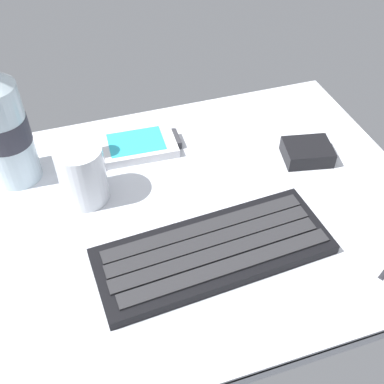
{
  "coord_description": "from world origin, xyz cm",
  "views": [
    {
      "loc": [
        -13.59,
        -41.81,
        46.3
      ],
      "look_at": [
        0.0,
        0.0,
        3.0
      ],
      "focal_mm": 43.79,
      "sensor_mm": 36.0,
      "label": 1
    }
  ],
  "objects_px": {
    "keyboard": "(216,250)",
    "water_bottle": "(2,126)",
    "charger_block": "(307,152)",
    "handheld_device": "(137,145)",
    "juice_cup": "(83,176)"
  },
  "relations": [
    {
      "from": "handheld_device",
      "to": "water_bottle",
      "type": "xyz_separation_m",
      "value": [
        -0.18,
        -0.01,
        0.08
      ]
    },
    {
      "from": "handheld_device",
      "to": "juice_cup",
      "type": "distance_m",
      "value": 0.13
    },
    {
      "from": "keyboard",
      "to": "water_bottle",
      "type": "height_order",
      "value": "water_bottle"
    },
    {
      "from": "keyboard",
      "to": "juice_cup",
      "type": "relative_size",
      "value": 3.48
    },
    {
      "from": "keyboard",
      "to": "juice_cup",
      "type": "xyz_separation_m",
      "value": [
        -0.14,
        0.15,
        0.03
      ]
    },
    {
      "from": "juice_cup",
      "to": "charger_block",
      "type": "distance_m",
      "value": 0.33
    },
    {
      "from": "water_bottle",
      "to": "handheld_device",
      "type": "bearing_deg",
      "value": 2.34
    },
    {
      "from": "juice_cup",
      "to": "charger_block",
      "type": "xyz_separation_m",
      "value": [
        0.33,
        -0.02,
        -0.03
      ]
    },
    {
      "from": "keyboard",
      "to": "water_bottle",
      "type": "xyz_separation_m",
      "value": [
        -0.22,
        0.22,
        0.08
      ]
    },
    {
      "from": "handheld_device",
      "to": "keyboard",
      "type": "bearing_deg",
      "value": -78.97
    },
    {
      "from": "keyboard",
      "to": "charger_block",
      "type": "relative_size",
      "value": 4.23
    },
    {
      "from": "keyboard",
      "to": "juice_cup",
      "type": "bearing_deg",
      "value": 132.28
    },
    {
      "from": "keyboard",
      "to": "charger_block",
      "type": "distance_m",
      "value": 0.23
    },
    {
      "from": "water_bottle",
      "to": "charger_block",
      "type": "bearing_deg",
      "value": -12.7
    },
    {
      "from": "keyboard",
      "to": "charger_block",
      "type": "height_order",
      "value": "charger_block"
    }
  ]
}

